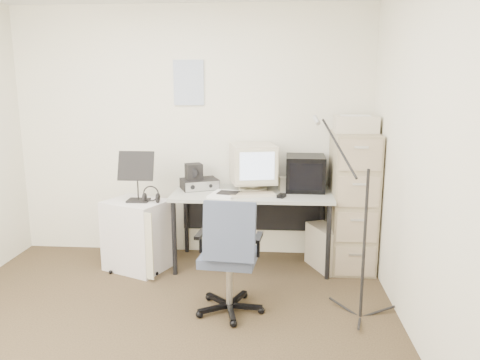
# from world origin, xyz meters

# --- Properties ---
(floor) EXTENTS (3.60, 3.60, 0.01)m
(floor) POSITION_xyz_m (0.00, 0.00, -0.01)
(floor) COLOR #312718
(floor) RESTS_ON ground
(wall_back) EXTENTS (3.60, 0.02, 2.50)m
(wall_back) POSITION_xyz_m (0.00, 1.80, 1.25)
(wall_back) COLOR #F2E6C6
(wall_back) RESTS_ON ground
(wall_right) EXTENTS (0.02, 3.60, 2.50)m
(wall_right) POSITION_xyz_m (1.80, 0.00, 1.25)
(wall_right) COLOR #F2E6C6
(wall_right) RESTS_ON ground
(wall_calendar) EXTENTS (0.30, 0.02, 0.44)m
(wall_calendar) POSITION_xyz_m (-0.02, 1.79, 1.75)
(wall_calendar) COLOR white
(wall_calendar) RESTS_ON wall_back
(filing_cabinet) EXTENTS (0.40, 0.60, 1.30)m
(filing_cabinet) POSITION_xyz_m (1.58, 1.48, 0.65)
(filing_cabinet) COLOR gray
(filing_cabinet) RESTS_ON floor
(printer) EXTENTS (0.39, 0.27, 0.15)m
(printer) POSITION_xyz_m (1.58, 1.50, 1.38)
(printer) COLOR beige
(printer) RESTS_ON filing_cabinet
(desk) EXTENTS (1.50, 0.70, 0.73)m
(desk) POSITION_xyz_m (0.63, 1.45, 0.36)
(desk) COLOR #A2A2A2
(desk) RESTS_ON floor
(crt_monitor) EXTENTS (0.49, 0.50, 0.45)m
(crt_monitor) POSITION_xyz_m (0.63, 1.53, 0.95)
(crt_monitor) COLOR beige
(crt_monitor) RESTS_ON desk
(crt_tv) EXTENTS (0.38, 0.40, 0.33)m
(crt_tv) POSITION_xyz_m (1.14, 1.58, 0.90)
(crt_tv) COLOR black
(crt_tv) RESTS_ON desk
(desk_speaker) EXTENTS (0.09, 0.09, 0.14)m
(desk_speaker) POSITION_xyz_m (0.92, 1.53, 0.80)
(desk_speaker) COLOR beige
(desk_speaker) RESTS_ON desk
(keyboard) EXTENTS (0.45, 0.26, 0.02)m
(keyboard) POSITION_xyz_m (0.63, 1.30, 0.74)
(keyboard) COLOR beige
(keyboard) RESTS_ON desk
(mouse) EXTENTS (0.09, 0.11, 0.03)m
(mouse) POSITION_xyz_m (0.91, 1.26, 0.74)
(mouse) COLOR black
(mouse) RESTS_ON desk
(radio_receiver) EXTENTS (0.41, 0.36, 0.10)m
(radio_receiver) POSITION_xyz_m (0.11, 1.55, 0.78)
(radio_receiver) COLOR black
(radio_receiver) RESTS_ON desk
(radio_speaker) EXTENTS (0.20, 0.19, 0.15)m
(radio_speaker) POSITION_xyz_m (0.06, 1.54, 0.90)
(radio_speaker) COLOR black
(radio_speaker) RESTS_ON radio_receiver
(papers) EXTENTS (0.29, 0.35, 0.02)m
(papers) POSITION_xyz_m (0.38, 1.30, 0.74)
(papers) COLOR white
(papers) RESTS_ON desk
(pc_tower) EXTENTS (0.36, 0.48, 0.41)m
(pc_tower) POSITION_xyz_m (1.33, 1.40, 0.21)
(pc_tower) COLOR beige
(pc_tower) RESTS_ON floor
(office_chair) EXTENTS (0.59, 0.59, 0.93)m
(office_chair) POSITION_xyz_m (0.50, 0.47, 0.47)
(office_chair) COLOR #4A5266
(office_chair) RESTS_ON floor
(side_cart) EXTENTS (0.66, 0.61, 0.67)m
(side_cart) POSITION_xyz_m (-0.46, 1.28, 0.33)
(side_cart) COLOR silver
(side_cart) RESTS_ON floor
(music_stand) EXTENTS (0.37, 0.29, 0.48)m
(music_stand) POSITION_xyz_m (-0.42, 1.27, 0.91)
(music_stand) COLOR black
(music_stand) RESTS_ON side_cart
(headphones) EXTENTS (0.21, 0.21, 0.03)m
(headphones) POSITION_xyz_m (-0.29, 1.24, 0.72)
(headphones) COLOR black
(headphones) RESTS_ON side_cart
(mic_stand) EXTENTS (0.03, 0.03, 1.50)m
(mic_stand) POSITION_xyz_m (1.51, 0.47, 0.75)
(mic_stand) COLOR black
(mic_stand) RESTS_ON floor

